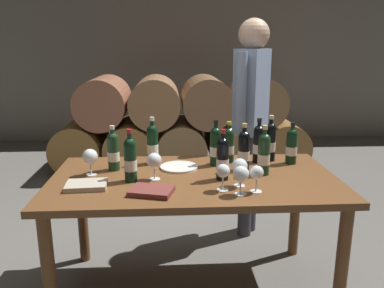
# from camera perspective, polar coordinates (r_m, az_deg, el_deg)

# --- Properties ---
(ground_plane) EXTENTS (14.00, 14.00, 0.00)m
(ground_plane) POSITION_cam_1_polar(r_m,az_deg,el_deg) (2.66, 0.27, -20.51)
(ground_plane) COLOR #66635E
(cellar_back_wall) EXTENTS (10.00, 0.24, 2.80)m
(cellar_back_wall) POSITION_cam_1_polar(r_m,az_deg,el_deg) (6.38, -2.16, 13.36)
(cellar_back_wall) COLOR gray
(cellar_back_wall) RESTS_ON ground_plane
(barrel_stack) EXTENTS (3.12, 0.90, 1.15)m
(barrel_stack) POSITION_cam_1_polar(r_m,az_deg,el_deg) (4.87, -1.65, 2.86)
(barrel_stack) COLOR olive
(barrel_stack) RESTS_ON ground_plane
(dining_table) EXTENTS (1.70, 0.90, 0.76)m
(dining_table) POSITION_cam_1_polar(r_m,az_deg,el_deg) (2.34, 0.29, -6.96)
(dining_table) COLOR brown
(dining_table) RESTS_ON ground_plane
(wine_bottle_0) EXTENTS (0.07, 0.07, 0.30)m
(wine_bottle_0) POSITION_cam_1_polar(r_m,az_deg,el_deg) (2.59, 9.81, 0.08)
(wine_bottle_0) COLOR black
(wine_bottle_0) RESTS_ON dining_table
(wine_bottle_1) EXTENTS (0.07, 0.07, 0.28)m
(wine_bottle_1) POSITION_cam_1_polar(r_m,az_deg,el_deg) (2.57, 5.46, -0.10)
(wine_bottle_1) COLOR #19381E
(wine_bottle_1) RESTS_ON dining_table
(wine_bottle_2) EXTENTS (0.07, 0.07, 0.31)m
(wine_bottle_2) POSITION_cam_1_polar(r_m,az_deg,el_deg) (2.64, 11.50, 0.40)
(wine_bottle_2) COLOR black
(wine_bottle_2) RESTS_ON dining_table
(wine_bottle_3) EXTENTS (0.07, 0.07, 0.30)m
(wine_bottle_3) POSITION_cam_1_polar(r_m,az_deg,el_deg) (2.42, 7.68, -0.90)
(wine_bottle_3) COLOR black
(wine_bottle_3) RESTS_ON dining_table
(wine_bottle_4) EXTENTS (0.07, 0.07, 0.28)m
(wine_bottle_4) POSITION_cam_1_polar(r_m,az_deg,el_deg) (2.44, -11.56, -1.01)
(wine_bottle_4) COLOR #19381E
(wine_bottle_4) RESTS_ON dining_table
(wine_bottle_5) EXTENTS (0.07, 0.07, 0.30)m
(wine_bottle_5) POSITION_cam_1_polar(r_m,az_deg,el_deg) (2.35, 10.59, -1.39)
(wine_bottle_5) COLOR #19381E
(wine_bottle_5) RESTS_ON dining_table
(wine_bottle_6) EXTENTS (0.07, 0.07, 0.31)m
(wine_bottle_6) POSITION_cam_1_polar(r_m,az_deg,el_deg) (2.54, -5.86, 0.03)
(wine_bottle_6) COLOR black
(wine_bottle_6) RESTS_ON dining_table
(wine_bottle_7) EXTENTS (0.07, 0.07, 0.30)m
(wine_bottle_7) POSITION_cam_1_polar(r_m,az_deg,el_deg) (2.49, 3.51, -0.27)
(wine_bottle_7) COLOR black
(wine_bottle_7) RESTS_ON dining_table
(wine_bottle_8) EXTENTS (0.07, 0.07, 0.28)m
(wine_bottle_8) POSITION_cam_1_polar(r_m,az_deg,el_deg) (2.61, 14.51, -0.25)
(wine_bottle_8) COLOR black
(wine_bottle_8) RESTS_ON dining_table
(wine_bottle_9) EXTENTS (0.07, 0.07, 0.31)m
(wine_bottle_9) POSITION_cam_1_polar(r_m,az_deg,el_deg) (2.22, -9.11, -2.22)
(wine_bottle_9) COLOR black
(wine_bottle_9) RESTS_ON dining_table
(wine_bottle_10) EXTENTS (0.07, 0.07, 0.30)m
(wine_bottle_10) POSITION_cam_1_polar(r_m,az_deg,el_deg) (2.23, 4.54, -2.07)
(wine_bottle_10) COLOR black
(wine_bottle_10) RESTS_ON dining_table
(wine_glass_0) EXTENTS (0.09, 0.09, 0.16)m
(wine_glass_0) POSITION_cam_1_polar(r_m,az_deg,el_deg) (2.14, 7.07, -3.37)
(wine_glass_0) COLOR white
(wine_glass_0) RESTS_ON dining_table
(wine_glass_1) EXTENTS (0.08, 0.08, 0.16)m
(wine_glass_1) POSITION_cam_1_polar(r_m,az_deg,el_deg) (2.02, 7.25, -4.51)
(wine_glass_1) COLOR white
(wine_glass_1) RESTS_ON dining_table
(wine_glass_2) EXTENTS (0.09, 0.09, 0.16)m
(wine_glass_2) POSITION_cam_1_polar(r_m,az_deg,el_deg) (2.24, -5.62, -2.51)
(wine_glass_2) COLOR white
(wine_glass_2) RESTS_ON dining_table
(wine_glass_3) EXTENTS (0.09, 0.09, 0.16)m
(wine_glass_3) POSITION_cam_1_polar(r_m,az_deg,el_deg) (2.38, -14.85, -1.86)
(wine_glass_3) COLOR white
(wine_glass_3) RESTS_ON dining_table
(wine_glass_4) EXTENTS (0.07, 0.07, 0.15)m
(wine_glass_4) POSITION_cam_1_polar(r_m,az_deg,el_deg) (2.07, 4.60, -4.13)
(wine_glass_4) COLOR white
(wine_glass_4) RESTS_ON dining_table
(wine_glass_5) EXTENTS (0.07, 0.07, 0.15)m
(wine_glass_5) POSITION_cam_1_polar(r_m,az_deg,el_deg) (2.07, 9.54, -4.31)
(wine_glass_5) COLOR white
(wine_glass_5) RESTS_ON dining_table
(tasting_notebook) EXTENTS (0.23, 0.17, 0.03)m
(tasting_notebook) POSITION_cam_1_polar(r_m,az_deg,el_deg) (2.21, -15.34, -5.89)
(tasting_notebook) COLOR #B2A893
(tasting_notebook) RESTS_ON dining_table
(leather_ledger) EXTENTS (0.25, 0.21, 0.03)m
(leather_ledger) POSITION_cam_1_polar(r_m,az_deg,el_deg) (2.06, -6.01, -6.93)
(leather_ledger) COLOR brown
(leather_ledger) RESTS_ON dining_table
(serving_plate) EXTENTS (0.24, 0.24, 0.01)m
(serving_plate) POSITION_cam_1_polar(r_m,az_deg,el_deg) (2.46, -1.93, -3.42)
(serving_plate) COLOR white
(serving_plate) RESTS_ON dining_table
(sommelier_presenting) EXTENTS (0.33, 0.43, 1.72)m
(sommelier_presenting) POSITION_cam_1_polar(r_m,az_deg,el_deg) (3.03, 8.73, 5.19)
(sommelier_presenting) COLOR #383842
(sommelier_presenting) RESTS_ON ground_plane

